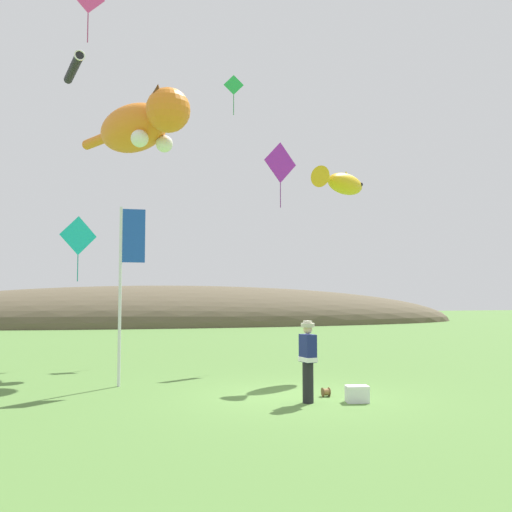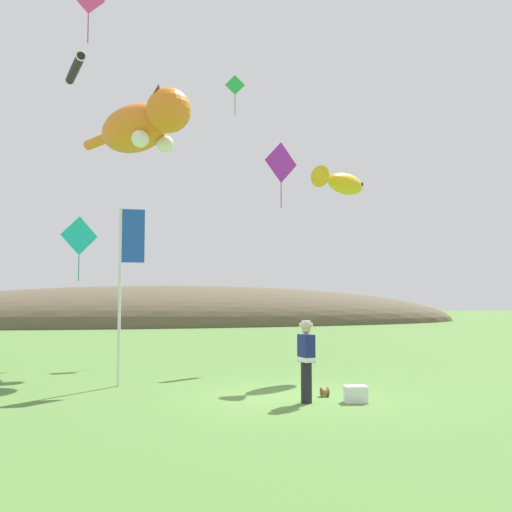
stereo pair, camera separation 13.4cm
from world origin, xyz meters
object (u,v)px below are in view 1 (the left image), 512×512
at_px(festival_banner_pole, 126,268).
at_px(kite_diamond_green, 234,86).
at_px(kite_giant_cat, 141,126).
at_px(festival_attendant, 308,359).
at_px(kite_tube_streamer, 74,68).
at_px(kite_diamond_violet, 280,163).
at_px(kite_fish_windsock, 341,183).
at_px(kite_spool, 326,392).
at_px(picnic_cooler, 357,394).
at_px(kite_diamond_teal, 78,236).

distance_m(festival_banner_pole, kite_diamond_green, 12.96).
distance_m(festival_banner_pole, kite_giant_cat, 7.71).
xyz_separation_m(festival_attendant, kite_tube_streamer, (-5.98, 12.02, 10.69)).
bearing_deg(kite_giant_cat, kite_diamond_green, 38.44).
bearing_deg(festival_attendant, kite_diamond_violet, 78.36).
relative_size(kite_fish_windsock, kite_diamond_green, 1.31).
relative_size(festival_attendant, festival_banner_pole, 0.38).
distance_m(kite_spool, picnic_cooler, 0.92).
height_order(festival_attendant, festival_banner_pole, festival_banner_pole).
relative_size(kite_spool, picnic_cooler, 0.39).
bearing_deg(kite_diamond_green, kite_giant_cat, -141.56).
bearing_deg(kite_fish_windsock, picnic_cooler, -108.77).
bearing_deg(kite_fish_windsock, kite_diamond_green, 105.36).
relative_size(kite_spool, kite_giant_cat, 0.04).
height_order(kite_spool, kite_tube_streamer, kite_tube_streamer).
bearing_deg(festival_banner_pole, picnic_cooler, -34.86).
xyz_separation_m(kite_tube_streamer, kite_diamond_green, (6.69, -0.06, -0.18)).
bearing_deg(festival_attendant, kite_giant_cat, 111.08).
distance_m(kite_tube_streamer, kite_diamond_violet, 9.89).
distance_m(kite_diamond_teal, kite_diamond_violet, 7.55).
height_order(festival_attendant, kite_giant_cat, kite_giant_cat).
bearing_deg(kite_diamond_violet, kite_tube_streamer, 149.28).
bearing_deg(kite_diamond_teal, kite_spool, -52.28).
xyz_separation_m(festival_attendant, picnic_cooler, (1.06, -0.19, -0.77)).
height_order(picnic_cooler, kite_giant_cat, kite_giant_cat).
xyz_separation_m(kite_fish_windsock, kite_tube_streamer, (-8.70, 7.35, 5.78)).
relative_size(kite_fish_windsock, kite_tube_streamer, 0.81).
bearing_deg(kite_fish_windsock, kite_diamond_teal, 154.92).
height_order(kite_fish_windsock, kite_diamond_violet, kite_diamond_violet).
bearing_deg(kite_fish_windsock, kite_spool, -117.14).
distance_m(kite_giant_cat, kite_tube_streamer, 5.29).
bearing_deg(kite_diamond_violet, kite_spool, -97.49).
bearing_deg(kite_diamond_green, kite_diamond_violet, -79.19).
relative_size(kite_spool, kite_diamond_teal, 0.09).
bearing_deg(picnic_cooler, kite_diamond_green, 91.67).
distance_m(kite_spool, kite_diamond_teal, 10.79).
bearing_deg(festival_attendant, kite_tube_streamer, 116.46).
distance_m(festival_banner_pole, kite_diamond_violet, 8.01).
bearing_deg(kite_tube_streamer, kite_spool, -59.80).
bearing_deg(kite_diamond_teal, kite_giant_cat, 6.97).
relative_size(kite_spool, kite_tube_streamer, 0.07).
bearing_deg(kite_diamond_violet, festival_banner_pole, -141.51).
distance_m(festival_attendant, picnic_cooler, 1.33).
xyz_separation_m(kite_spool, kite_tube_streamer, (-6.63, 11.39, 11.54)).
distance_m(kite_tube_streamer, kite_diamond_teal, 8.13).
bearing_deg(kite_tube_streamer, kite_fish_windsock, -40.22).
xyz_separation_m(festival_attendant, kite_giant_cat, (-3.36, 8.73, 7.48)).
xyz_separation_m(festival_banner_pole, kite_giant_cat, (0.49, 5.49, 5.39)).
relative_size(kite_tube_streamer, kite_diamond_violet, 1.22).
bearing_deg(kite_diamond_teal, picnic_cooler, -53.18).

